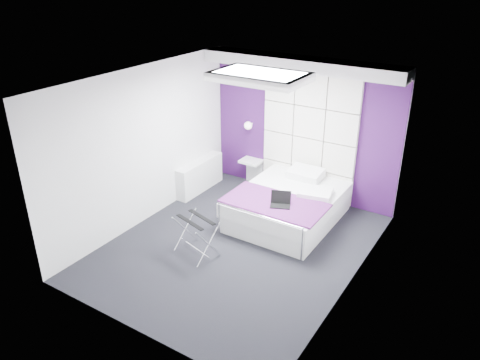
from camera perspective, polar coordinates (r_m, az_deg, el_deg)
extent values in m
plane|color=black|center=(7.38, -0.30, -8.07)|extent=(4.40, 4.40, 0.00)
plane|color=white|center=(6.34, -0.36, 12.02)|extent=(4.40, 4.40, 0.00)
plane|color=silver|center=(8.56, 7.67, 6.24)|extent=(3.60, 0.00, 3.60)
plane|color=silver|center=(7.80, -11.57, 4.04)|extent=(0.00, 4.40, 4.40)
plane|color=silver|center=(6.07, 14.16, -2.51)|extent=(0.00, 4.40, 4.40)
cube|color=#381048|center=(8.55, 7.64, 6.22)|extent=(3.58, 0.02, 2.58)
cube|color=white|center=(8.03, 7.39, 13.88)|extent=(3.58, 0.50, 0.20)
sphere|color=white|center=(8.93, 1.12, 6.72)|extent=(0.15, 0.15, 0.15)
cube|color=white|center=(9.02, -4.91, 0.54)|extent=(0.22, 1.20, 0.60)
cube|color=white|center=(8.04, 5.77, -3.97)|extent=(1.53, 1.91, 0.29)
cube|color=white|center=(7.92, 5.85, -2.31)|extent=(1.57, 1.95, 0.24)
cube|color=#551756|center=(7.48, 4.24, -2.82)|extent=(1.63, 0.86, 0.03)
cube|color=white|center=(9.12, 1.37, 2.30)|extent=(0.41, 0.32, 0.05)
cube|color=black|center=(6.94, -5.40, -4.83)|extent=(0.60, 0.44, 0.01)
cube|color=black|center=(7.37, 4.93, -3.12)|extent=(0.31, 0.22, 0.02)
cube|color=black|center=(7.40, 5.36, -2.00)|extent=(0.31, 0.01, 0.21)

